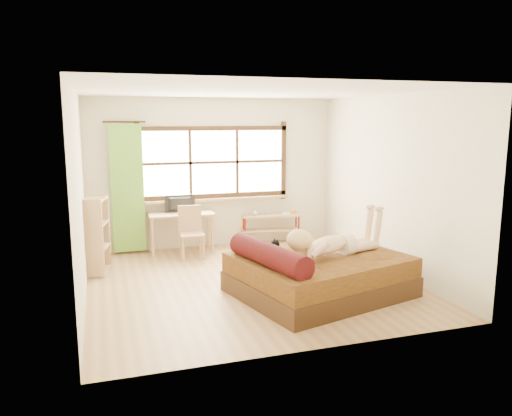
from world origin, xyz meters
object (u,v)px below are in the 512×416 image
object	(u,v)px
bed	(317,273)
pipe_shelf	(272,222)
woman	(333,232)
chair	(191,229)
desk	(181,218)
kitten	(267,248)
bookshelf	(97,235)

from	to	relation	value
bed	pipe_shelf	bearing A→B (deg)	68.11
woman	chair	size ratio (longest dim) A/B	1.69
woman	pipe_shelf	bearing A→B (deg)	72.20
bed	desk	world-z (taller)	bed
desk	woman	bearing A→B (deg)	-58.42
woman	desk	world-z (taller)	woman
kitten	bookshelf	size ratio (longest dim) A/B	0.27
bookshelf	chair	bearing A→B (deg)	29.77
desk	bookshelf	xyz separation A→B (m)	(-1.41, -0.84, -0.01)
woman	desk	xyz separation A→B (m)	(-1.58, 2.73, -0.24)
bed	bookshelf	bearing A→B (deg)	131.53
bookshelf	desk	bearing A→B (deg)	43.22
bed	bookshelf	world-z (taller)	bookshelf
kitten	desk	distance (m)	2.68
desk	pipe_shelf	xyz separation A→B (m)	(1.72, 0.12, -0.20)
bed	bookshelf	xyz separation A→B (m)	(-2.80, 1.85, 0.31)
chair	bookshelf	distance (m)	1.59
woman	pipe_shelf	size ratio (longest dim) A/B	1.30
kitten	pipe_shelf	size ratio (longest dim) A/B	0.28
desk	chair	xyz separation A→B (m)	(0.10, -0.37, -0.12)
woman	kitten	size ratio (longest dim) A/B	4.67
woman	desk	size ratio (longest dim) A/B	1.31
chair	woman	bearing A→B (deg)	-56.42
chair	bookshelf	bearing A→B (deg)	-161.16
woman	kitten	distance (m)	0.90
desk	bed	bearing A→B (deg)	-61.36
desk	pipe_shelf	bearing A→B (deg)	5.43
kitten	pipe_shelf	world-z (taller)	kitten
kitten	desk	world-z (taller)	kitten
kitten	pipe_shelf	bearing A→B (deg)	54.51
desk	bookshelf	size ratio (longest dim) A/B	0.97
bed	bookshelf	size ratio (longest dim) A/B	2.12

